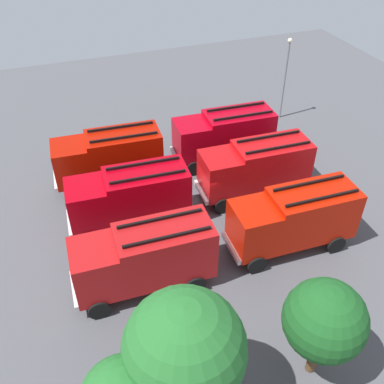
# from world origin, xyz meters

# --- Properties ---
(ground_plane) EXTENTS (55.86, 55.86, 0.00)m
(ground_plane) POSITION_xyz_m (0.00, 0.00, 0.00)
(ground_plane) COLOR #4C4C51
(fire_truck_0) EXTENTS (7.31, 3.05, 3.88)m
(fire_truck_0) POSITION_xyz_m (-4.12, -4.59, 2.15)
(fire_truck_0) COLOR #AF0413
(fire_truck_0) RESTS_ON ground
(fire_truck_1) EXTENTS (7.34, 3.12, 3.88)m
(fire_truck_1) POSITION_xyz_m (4.19, -4.61, 2.15)
(fire_truck_1) COLOR #A90F02
(fire_truck_1) RESTS_ON ground
(fire_truck_2) EXTENTS (7.29, 2.99, 3.88)m
(fire_truck_2) POSITION_xyz_m (-4.38, -0.17, 2.15)
(fire_truck_2) COLOR #BC0D10
(fire_truck_2) RESTS_ON ground
(fire_truck_3) EXTENTS (7.33, 3.09, 3.88)m
(fire_truck_3) POSITION_xyz_m (3.89, 0.03, 2.15)
(fire_truck_3) COLOR #AF020E
(fire_truck_3) RESTS_ON ground
(fire_truck_4) EXTENTS (7.27, 2.93, 3.88)m
(fire_truck_4) POSITION_xyz_m (-4.16, 4.98, 2.15)
(fire_truck_4) COLOR #B91403
(fire_truck_4) RESTS_ON ground
(fire_truck_5) EXTENTS (7.27, 2.94, 3.88)m
(fire_truck_5) POSITION_xyz_m (4.32, 5.00, 2.15)
(fire_truck_5) COLOR #AE1214
(fire_truck_5) RESTS_ON ground
(firefighter_0) EXTENTS (0.30, 0.45, 1.69)m
(firefighter_0) POSITION_xyz_m (-4.91, -7.10, 0.94)
(firefighter_0) COLOR black
(firefighter_0) RESTS_ON ground
(firefighter_1) EXTENTS (0.46, 0.33, 1.65)m
(firefighter_1) POSITION_xyz_m (-4.29, 2.44, 0.92)
(firefighter_1) COLOR black
(firefighter_1) RESTS_ON ground
(firefighter_2) EXTENTS (0.48, 0.41, 1.61)m
(firefighter_2) POSITION_xyz_m (5.59, -7.60, 0.89)
(firefighter_2) COLOR black
(firefighter_2) RESTS_ON ground
(tree_0) EXTENTS (3.37, 3.37, 5.23)m
(tree_0) POSITION_xyz_m (-1.18, 12.03, 3.52)
(tree_0) COLOR brown
(tree_0) RESTS_ON ground
(tree_1) EXTENTS (4.39, 4.39, 6.80)m
(tree_1) POSITION_xyz_m (4.62, 11.96, 4.57)
(tree_1) COLOR brown
(tree_1) RESTS_ON ground
(traffic_cone_0) EXTENTS (0.47, 0.47, 0.67)m
(traffic_cone_0) POSITION_xyz_m (6.01, -7.45, 0.33)
(traffic_cone_0) COLOR #F2600C
(traffic_cone_0) RESTS_ON ground
(traffic_cone_1) EXTENTS (0.39, 0.39, 0.56)m
(traffic_cone_1) POSITION_xyz_m (4.45, 7.81, 0.28)
(traffic_cone_1) COLOR #F2600C
(traffic_cone_1) RESTS_ON ground
(lamppost) EXTENTS (0.36, 0.36, 6.77)m
(lamppost) POSITION_xyz_m (-11.26, -8.95, 3.96)
(lamppost) COLOR slate
(lamppost) RESTS_ON ground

